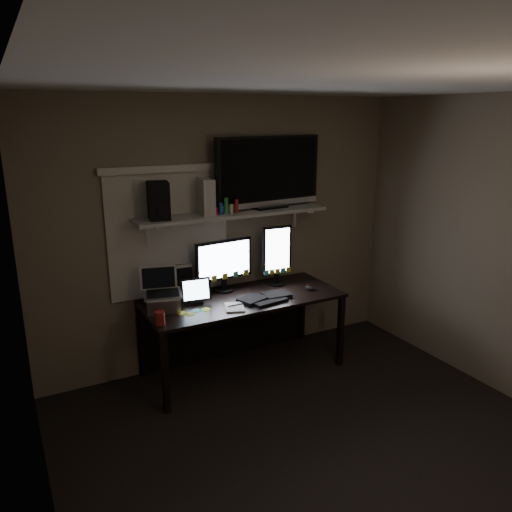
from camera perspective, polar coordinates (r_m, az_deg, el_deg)
floor at (r=3.82m, az=8.92°, el=-21.80°), size 3.60×3.60×0.00m
ceiling at (r=3.04m, az=11.03°, el=18.91°), size 3.60×3.60×0.00m
back_wall at (r=4.71m, az=-3.54°, el=2.64°), size 3.60×0.00×3.60m
left_wall at (r=2.61m, az=-23.84°, el=-9.82°), size 0.00×3.60×3.60m
window_blinds at (r=4.49m, az=-9.87°, el=2.44°), size 1.10×0.02×1.10m
desk at (r=4.70m, az=-2.12°, el=-6.28°), size 1.80×0.75×0.73m
wall_shelf at (r=4.51m, az=-2.66°, el=4.85°), size 1.80×0.35×0.03m
monitor_landscape at (r=4.63m, az=-3.69°, el=-1.06°), size 0.58×0.11×0.50m
monitor_portrait at (r=4.78m, az=2.40°, el=0.08°), size 0.30×0.08×0.59m
keyboard at (r=4.49m, az=0.99°, el=-4.72°), size 0.51×0.26×0.03m
mouse at (r=4.74m, az=6.15°, el=-3.65°), size 0.09×0.12×0.04m
notepad at (r=4.29m, az=-2.46°, el=-5.87°), size 0.22×0.26×0.01m
tablet at (r=4.37m, az=-6.94°, el=-4.01°), size 0.28×0.14×0.23m
file_sorter at (r=4.59m, az=-8.75°, el=-2.81°), size 0.23×0.12×0.28m
laptop at (r=4.26m, az=-10.63°, el=-3.87°), size 0.37×0.32×0.35m
cup at (r=4.01m, az=-10.90°, el=-7.00°), size 0.09×0.09×0.11m
sticky_notes at (r=4.26m, az=-6.75°, el=-6.23°), size 0.35×0.30×0.00m
tv at (r=4.67m, az=1.44°, el=9.54°), size 1.12×0.30×0.66m
game_console at (r=4.40m, az=-5.84°, el=6.78°), size 0.12×0.27×0.32m
speaker at (r=4.24m, az=-11.08°, el=6.23°), size 0.21×0.24×0.31m
bottles at (r=4.42m, az=-3.44°, el=5.75°), size 0.23×0.12×0.14m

